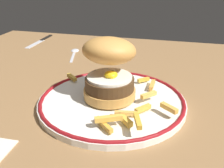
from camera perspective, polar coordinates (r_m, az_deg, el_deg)
ground_plane at (r=57.85cm, az=-1.25°, el=-4.47°), size 110.12×98.08×4.00cm
dinner_plate at (r=53.35cm, az=0.00°, el=-3.67°), size 29.57×29.57×1.60cm
burger at (r=51.80cm, az=-0.58°, el=3.84°), size 11.68×13.26×12.59cm
fries_pile at (r=49.14cm, az=3.74°, el=-4.30°), size 26.10×23.15×2.34cm
knife at (r=102.54cm, az=-14.97°, el=9.23°), size 1.83×18.00×0.70cm
spoon at (r=86.51cm, az=-8.14°, el=7.09°), size 5.28×13.26×0.90cm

